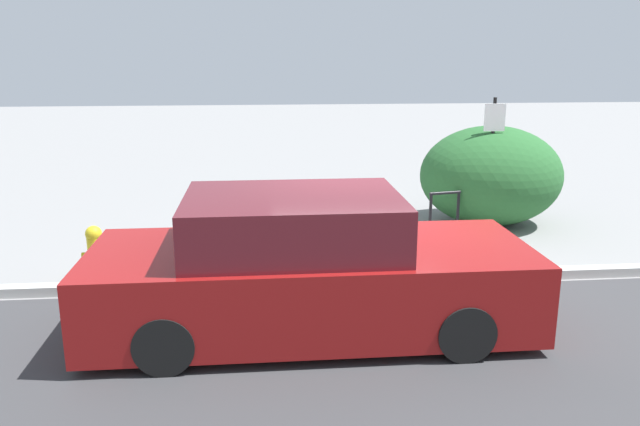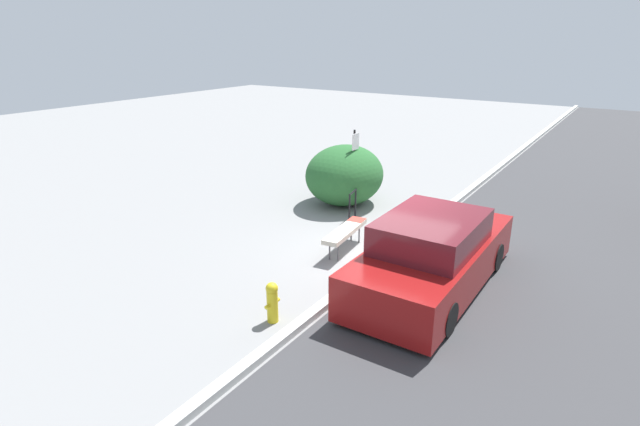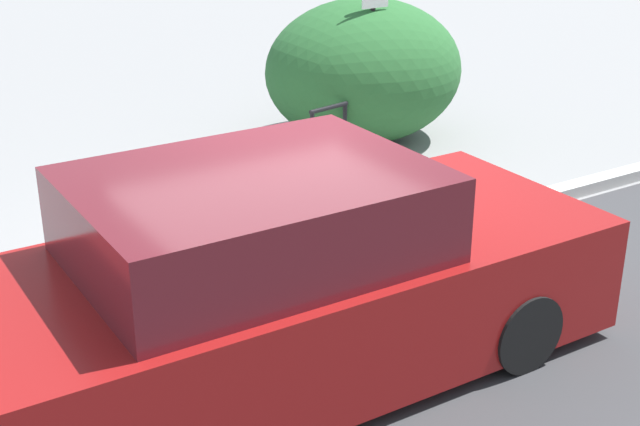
% 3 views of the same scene
% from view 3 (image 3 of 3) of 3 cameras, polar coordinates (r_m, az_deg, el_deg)
% --- Properties ---
extents(ground_plane, '(60.00, 60.00, 0.00)m').
position_cam_3_polar(ground_plane, '(7.90, -1.80, -3.78)').
color(ground_plane, gray).
extents(curb, '(60.00, 0.20, 0.13)m').
position_cam_3_polar(curb, '(7.87, -1.81, -3.35)').
color(curb, '#B7B7B2').
rests_on(curb, ground_plane).
extents(bench, '(1.76, 0.57, 0.56)m').
position_cam_3_polar(bench, '(8.41, -7.08, 1.40)').
color(bench, '#515156').
rests_on(bench, ground_plane).
extents(bike_rack, '(0.55, 0.15, 0.83)m').
position_cam_3_polar(bike_rack, '(9.99, 0.56, 5.11)').
color(bike_rack, black).
rests_on(bike_rack, ground_plane).
extents(sign_post, '(0.36, 0.08, 2.30)m').
position_cam_3_polar(sign_post, '(10.68, 3.40, 11.11)').
color(sign_post, black).
rests_on(sign_post, ground_plane).
extents(shrub_hedge, '(2.52, 2.23, 1.78)m').
position_cam_3_polar(shrub_hedge, '(11.21, 2.82, 9.08)').
color(shrub_hedge, '#28602D').
rests_on(shrub_hedge, ground_plane).
extents(parked_car_near, '(4.80, 1.93, 1.55)m').
position_cam_3_polar(parked_car_near, '(6.14, -2.93, -4.72)').
color(parked_car_near, black).
rests_on(parked_car_near, ground_plane).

